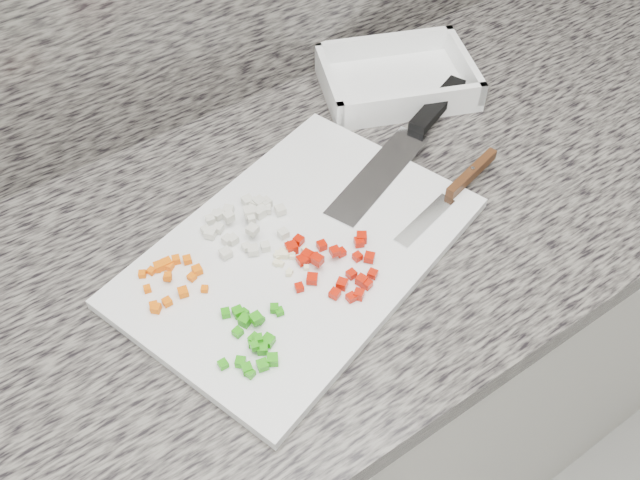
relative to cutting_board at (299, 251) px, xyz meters
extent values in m
cube|color=beige|center=(-0.04, 0.04, -0.48)|extent=(3.92, 0.62, 0.86)
cube|color=#625E56|center=(-0.04, 0.04, -0.03)|extent=(3.96, 0.64, 0.04)
cube|color=silver|center=(0.00, 0.00, 0.00)|extent=(0.53, 0.43, 0.02)
cube|color=#EA6005|center=(-0.17, 0.07, 0.01)|extent=(0.01, 0.01, 0.01)
cube|color=#EA6005|center=(-0.14, 0.07, 0.01)|extent=(0.01, 0.01, 0.01)
cube|color=#EA6005|center=(-0.20, 0.02, 0.01)|extent=(0.01, 0.01, 0.01)
cube|color=#EA6005|center=(-0.20, 0.01, 0.01)|extent=(0.02, 0.02, 0.01)
cube|color=#EA6005|center=(-0.14, 0.01, 0.01)|extent=(0.01, 0.01, 0.01)
cube|color=#EA6005|center=(-0.13, 0.06, 0.01)|extent=(0.01, 0.01, 0.01)
cube|color=#EA6005|center=(-0.16, 0.02, 0.01)|extent=(0.01, 0.01, 0.01)
cube|color=#EA6005|center=(-0.18, 0.07, 0.01)|extent=(0.01, 0.01, 0.01)
cube|color=#EA6005|center=(-0.17, 0.07, 0.01)|extent=(0.01, 0.01, 0.01)
cube|color=#EA6005|center=(-0.16, 0.07, 0.01)|extent=(0.01, 0.01, 0.01)
cube|color=#EA6005|center=(-0.14, 0.03, 0.01)|extent=(0.01, 0.01, 0.01)
cube|color=#EA6005|center=(-0.18, 0.02, 0.01)|extent=(0.01, 0.01, 0.01)
cube|color=#EA6005|center=(-0.16, 0.06, 0.01)|extent=(0.01, 0.01, 0.01)
cube|color=#EA6005|center=(-0.19, 0.05, 0.01)|extent=(0.01, 0.01, 0.01)
cube|color=#EA6005|center=(-0.19, 0.07, 0.01)|extent=(0.01, 0.01, 0.01)
cube|color=#EA6005|center=(-0.13, 0.04, 0.01)|extent=(0.01, 0.01, 0.01)
cube|color=#EA6005|center=(-0.17, 0.05, 0.01)|extent=(0.01, 0.01, 0.01)
cube|color=#EA6005|center=(-0.17, 0.05, 0.02)|extent=(0.01, 0.01, 0.01)
cube|color=beige|center=(-0.09, 0.08, 0.01)|extent=(0.02, 0.02, 0.01)
cube|color=beige|center=(-0.07, 0.10, 0.01)|extent=(0.01, 0.01, 0.01)
cube|color=beige|center=(-0.07, 0.06, 0.01)|extent=(0.01, 0.01, 0.01)
cube|color=beige|center=(-0.05, 0.03, 0.01)|extent=(0.02, 0.02, 0.01)
cube|color=beige|center=(-0.06, 0.11, 0.01)|extent=(0.02, 0.02, 0.01)
cube|color=beige|center=(-0.06, 0.04, 0.01)|extent=(0.01, 0.01, 0.01)
cube|color=beige|center=(-0.01, 0.08, 0.01)|extent=(0.02, 0.02, 0.01)
cube|color=beige|center=(0.00, 0.08, 0.01)|extent=(0.01, 0.01, 0.01)
cube|color=beige|center=(0.00, 0.09, 0.01)|extent=(0.01, 0.01, 0.01)
cube|color=beige|center=(-0.01, 0.09, 0.01)|extent=(0.01, 0.01, 0.01)
cube|color=beige|center=(-0.05, 0.11, 0.01)|extent=(0.02, 0.02, 0.01)
cube|color=beige|center=(-0.09, 0.04, 0.01)|extent=(0.01, 0.01, 0.01)
cube|color=beige|center=(0.00, 0.08, 0.01)|extent=(0.02, 0.02, 0.01)
cube|color=beige|center=(0.00, 0.08, 0.01)|extent=(0.02, 0.02, 0.01)
cube|color=beige|center=(-0.07, 0.08, 0.01)|extent=(0.02, 0.02, 0.01)
cube|color=beige|center=(-0.06, 0.11, 0.01)|extent=(0.01, 0.01, 0.01)
cube|color=beige|center=(-0.04, 0.02, 0.01)|extent=(0.01, 0.01, 0.01)
cube|color=beige|center=(-0.03, 0.07, 0.02)|extent=(0.01, 0.01, 0.01)
cube|color=beige|center=(-0.01, 0.03, 0.01)|extent=(0.01, 0.01, 0.01)
cube|color=beige|center=(-0.01, 0.10, 0.01)|extent=(0.02, 0.02, 0.01)
cube|color=beige|center=(-0.05, 0.09, 0.02)|extent=(0.01, 0.01, 0.01)
cube|color=beige|center=(-0.04, 0.05, 0.02)|extent=(0.02, 0.02, 0.01)
cube|color=beige|center=(-0.09, 0.09, 0.01)|extent=(0.01, 0.01, 0.01)
cube|color=beige|center=(-0.01, 0.11, 0.01)|extent=(0.01, 0.01, 0.01)
cube|color=beige|center=(0.01, 0.07, 0.01)|extent=(0.02, 0.02, 0.01)
cube|color=beige|center=(-0.07, 0.06, 0.01)|extent=(0.01, 0.01, 0.01)
cube|color=beige|center=(0.00, 0.09, 0.01)|extent=(0.02, 0.02, 0.01)
cube|color=beige|center=(-0.03, 0.08, 0.02)|extent=(0.02, 0.02, 0.01)
cube|color=#218F0D|center=(-0.13, -0.04, 0.01)|extent=(0.01, 0.01, 0.01)
cube|color=#218F0D|center=(-0.12, -0.11, 0.01)|extent=(0.02, 0.02, 0.01)
cube|color=#218F0D|center=(-0.15, -0.11, 0.01)|extent=(0.02, 0.02, 0.01)
cube|color=#218F0D|center=(-0.12, -0.06, 0.01)|extent=(0.02, 0.02, 0.01)
cube|color=#218F0D|center=(-0.10, -0.07, 0.01)|extent=(0.01, 0.01, 0.01)
cube|color=#218F0D|center=(-0.15, -0.13, 0.01)|extent=(0.01, 0.01, 0.01)
cube|color=#218F0D|center=(-0.14, -0.07, 0.01)|extent=(0.01, 0.01, 0.01)
cube|color=#218F0D|center=(-0.08, -0.07, 0.01)|extent=(0.01, 0.01, 0.01)
cube|color=#218F0D|center=(-0.12, -0.05, 0.01)|extent=(0.01, 0.01, 0.01)
cube|color=#218F0D|center=(-0.11, -0.07, 0.02)|extent=(0.01, 0.01, 0.01)
cube|color=#218F0D|center=(-0.13, -0.13, 0.01)|extent=(0.02, 0.02, 0.01)
cube|color=#218F0D|center=(-0.13, -0.10, 0.01)|extent=(0.01, 0.01, 0.01)
cube|color=#218F0D|center=(-0.12, -0.10, 0.02)|extent=(0.01, 0.01, 0.01)
cube|color=#218F0D|center=(-0.11, -0.10, 0.01)|extent=(0.02, 0.02, 0.01)
cube|color=#218F0D|center=(-0.11, -0.10, 0.01)|extent=(0.01, 0.01, 0.01)
cube|color=#218F0D|center=(-0.12, -0.13, 0.01)|extent=(0.02, 0.02, 0.01)
cube|color=#218F0D|center=(-0.15, -0.12, 0.01)|extent=(0.01, 0.01, 0.01)
cube|color=#218F0D|center=(-0.13, -0.11, 0.02)|extent=(0.01, 0.01, 0.01)
cube|color=#218F0D|center=(-0.17, -0.10, 0.01)|extent=(0.01, 0.01, 0.01)
cube|color=#218F0D|center=(-0.11, -0.05, 0.01)|extent=(0.01, 0.01, 0.01)
cube|color=#218F0D|center=(-0.12, -0.09, 0.01)|extent=(0.02, 0.02, 0.01)
cube|color=#218F0D|center=(-0.08, -0.08, 0.01)|extent=(0.01, 0.01, 0.01)
cube|color=#AD1102|center=(0.07, -0.04, 0.01)|extent=(0.02, 0.02, 0.01)
cube|color=#AD1102|center=(0.00, -0.04, 0.02)|extent=(0.02, 0.02, 0.01)
cube|color=#AD1102|center=(0.05, -0.06, 0.01)|extent=(0.01, 0.01, 0.01)
cube|color=#AD1102|center=(-0.01, 0.00, 0.01)|extent=(0.02, 0.02, 0.01)
cube|color=#AD1102|center=(-0.01, -0.03, 0.01)|extent=(0.01, 0.01, 0.01)
cube|color=#AD1102|center=(0.07, -0.04, 0.01)|extent=(0.02, 0.02, 0.01)
cube|color=#AD1102|center=(-0.04, -0.06, 0.01)|extent=(0.01, 0.01, 0.01)
cube|color=#AD1102|center=(0.02, -0.11, 0.01)|extent=(0.02, 0.02, 0.01)
cube|color=#AD1102|center=(-0.02, -0.06, 0.01)|extent=(0.02, 0.02, 0.01)
cube|color=#AD1102|center=(0.01, -0.11, 0.01)|extent=(0.01, 0.01, 0.01)
cube|color=#AD1102|center=(0.01, -0.09, 0.01)|extent=(0.02, 0.02, 0.01)
cube|color=#AD1102|center=(-0.01, -0.09, 0.01)|extent=(0.02, 0.02, 0.01)
cube|color=#AD1102|center=(0.05, -0.09, 0.01)|extent=(0.02, 0.02, 0.01)
cube|color=#AD1102|center=(0.06, -0.07, 0.01)|extent=(0.02, 0.02, 0.01)
cube|color=#AD1102|center=(0.03, -0.08, 0.01)|extent=(0.01, 0.01, 0.01)
cube|color=#AD1102|center=(0.00, -0.02, 0.01)|extent=(0.02, 0.02, 0.01)
cube|color=#AD1102|center=(0.00, -0.03, 0.01)|extent=(0.02, 0.02, 0.01)
cube|color=#AD1102|center=(0.02, -0.02, 0.01)|extent=(0.01, 0.01, 0.01)
cube|color=#AD1102|center=(0.03, -0.04, 0.02)|extent=(0.01, 0.01, 0.01)
cube|color=#AD1102|center=(0.04, -0.04, 0.01)|extent=(0.01, 0.01, 0.01)
cube|color=#AD1102|center=(0.00, 0.01, 0.01)|extent=(0.02, 0.02, 0.01)
cube|color=#AD1102|center=(0.03, -0.10, 0.01)|extent=(0.02, 0.02, 0.01)
cube|color=#AD1102|center=(-0.01, 0.00, 0.01)|extent=(0.02, 0.02, 0.01)
cube|color=#AD1102|center=(0.03, -0.10, 0.01)|extent=(0.01, 0.01, 0.01)
cube|color=#F4EFBD|center=(-0.01, -0.02, 0.01)|extent=(0.01, 0.01, 0.01)
cube|color=#F4EFBD|center=(-0.02, 0.00, 0.01)|extent=(0.01, 0.01, 0.01)
cube|color=#F4EFBD|center=(-0.01, 0.01, 0.01)|extent=(0.01, 0.01, 0.01)
cube|color=#F4EFBD|center=(-0.04, -0.01, 0.01)|extent=(0.01, 0.01, 0.01)
cube|color=#F4EFBD|center=(-0.04, -0.01, 0.01)|extent=(0.01, 0.01, 0.01)
cube|color=#F4EFBD|center=(-0.03, 0.00, 0.01)|extent=(0.01, 0.01, 0.01)
cube|color=#F4EFBD|center=(-0.01, -0.04, 0.01)|extent=(0.01, 0.01, 0.01)
cube|color=#F4EFBD|center=(0.00, -0.01, 0.01)|extent=(0.01, 0.01, 0.01)
cube|color=#F4EFBD|center=(-0.03, 0.00, 0.01)|extent=(0.01, 0.01, 0.01)
cube|color=#F4EFBD|center=(-0.02, 0.00, 0.01)|extent=(0.01, 0.01, 0.01)
cube|color=#F4EFBD|center=(-0.02, -0.01, 0.01)|extent=(0.01, 0.01, 0.01)
cube|color=#F4EFBD|center=(-0.04, -0.03, 0.01)|extent=(0.01, 0.01, 0.01)
cube|color=#F4EFBD|center=(-0.03, -0.03, 0.01)|extent=(0.01, 0.01, 0.01)
cube|color=#F4EFBD|center=(-0.02, -0.01, 0.01)|extent=(0.01, 0.01, 0.01)
cube|color=silver|center=(0.17, 0.05, 0.01)|extent=(0.22, 0.13, 0.00)
cube|color=black|center=(0.34, 0.11, 0.02)|extent=(0.14, 0.08, 0.02)
cylinder|color=silver|center=(0.34, 0.11, 0.02)|extent=(0.01, 0.01, 0.00)
cube|color=silver|center=(0.17, -0.06, 0.01)|extent=(0.12, 0.05, 0.00)
cube|color=#432210|center=(0.28, -0.03, 0.02)|extent=(0.11, 0.04, 0.02)
cylinder|color=silver|center=(0.28, -0.03, 0.02)|extent=(0.01, 0.01, 0.00)
cube|color=white|center=(0.33, 0.21, 0.00)|extent=(0.29, 0.25, 0.01)
cube|color=white|center=(0.36, 0.28, 0.02)|extent=(0.23, 0.10, 0.04)
cube|color=white|center=(0.30, 0.13, 0.02)|extent=(0.23, 0.10, 0.04)
cube|color=white|center=(0.44, 0.16, 0.02)|extent=(0.08, 0.16, 0.04)
cube|color=white|center=(0.22, 0.25, 0.02)|extent=(0.08, 0.16, 0.04)
camera|label=1|loc=(-0.32, -0.51, 0.72)|focal=40.00mm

